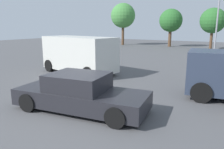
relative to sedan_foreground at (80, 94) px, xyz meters
The scene contains 7 objects.
ground_plane 0.61m from the sedan_foreground, 131.50° to the right, with size 80.00×80.00×0.00m, color #515154.
sedan_foreground is the anchor object (origin of this frame).
van_white 6.31m from the sedan_foreground, 131.10° to the left, with size 5.18×2.80×2.25m.
light_post_near 16.92m from the sedan_foreground, 82.92° to the left, with size 0.44×0.44×7.02m.
tree_back_left 28.03m from the sedan_foreground, 116.60° to the left, with size 3.76×3.76×6.39m.
tree_back_center 26.56m from the sedan_foreground, 101.41° to the left, with size 3.23×3.23×5.32m.
tree_back_right 24.65m from the sedan_foreground, 88.83° to the left, with size 3.09×3.09×5.12m.
Camera 1 is at (4.89, -5.38, 2.86)m, focal length 34.95 mm.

